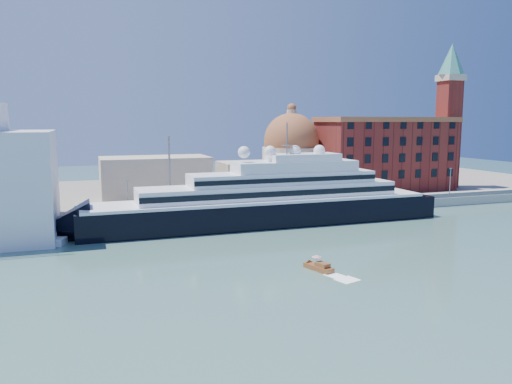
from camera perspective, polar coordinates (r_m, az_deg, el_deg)
name	(u,v)px	position (r m, az deg, el deg)	size (l,w,h in m)	color
ground	(305,248)	(96.30, 5.59, -6.37)	(400.00, 400.00, 0.00)	#345A51
quay	(249,211)	(126.96, -0.86, -2.22)	(180.00, 10.00, 2.50)	gray
land	(209,191)	(165.92, -5.34, 0.10)	(260.00, 72.00, 2.00)	slate
quay_fence	(254,207)	(122.44, -0.20, -1.73)	(180.00, 0.10, 1.20)	slate
superyacht	(251,205)	(115.12, -0.57, -1.51)	(92.51, 12.83, 27.65)	black
service_barge	(37,241)	(106.81, -23.71, -5.19)	(11.56, 6.76, 2.47)	white
water_taxi	(319,267)	(82.41, 7.23, -8.45)	(3.37, 5.74, 2.59)	brown
warehouse	(385,153)	(164.62, 14.55, 4.29)	(43.00, 19.00, 23.25)	maroon
campanile	(449,107)	(178.83, 21.21, 9.09)	(8.40, 8.40, 47.00)	maroon
church	(244,165)	(150.00, -1.42, 3.10)	(66.00, 18.00, 25.50)	beige
lamp_posts	(201,181)	(120.64, -6.33, 1.31)	(120.80, 2.40, 18.00)	slate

